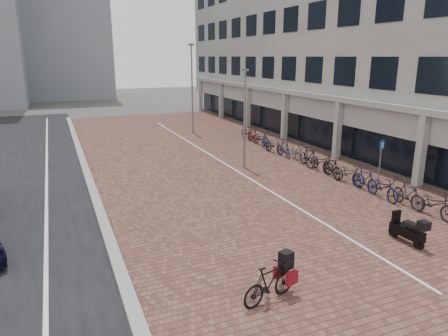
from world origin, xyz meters
TOP-DOWN VIEW (x-y plane):
  - ground at (0.00, 0.00)m, footprint 140.00×140.00m
  - plaza_brick at (2.00, 12.00)m, footprint 14.50×42.00m
  - street_asphalt at (-9.00, 12.00)m, footprint 8.00×50.00m
  - curb at (-5.10, 12.00)m, footprint 0.35×42.00m
  - lane_line at (-7.00, 12.00)m, footprint 0.12×44.00m
  - parking_line at (2.20, 12.00)m, footprint 0.10×30.00m
  - office_building at (12.97, 16.00)m, footprint 8.40×40.00m
  - hero_bike at (-1.93, -1.56)m, footprint 1.72×0.89m
  - scooter_mid at (3.69, -0.37)m, footprint 0.49×1.44m
  - parking_sign at (7.50, 5.05)m, footprint 0.42×0.19m
  - lamp_near at (2.88, 10.12)m, footprint 0.12×0.12m
  - lamp_far at (3.57, 20.99)m, footprint 0.12×0.12m
  - bike_row at (6.22, 9.05)m, footprint 1.27×18.10m

SIDE VIEW (x-z plane):
  - ground at x=0.00m, z-range 0.00..0.00m
  - street_asphalt at x=-9.00m, z-range -0.01..0.02m
  - plaza_brick at x=2.00m, z-range -0.01..0.03m
  - lane_line at x=-7.00m, z-range 0.02..0.02m
  - parking_line at x=2.20m, z-range 0.03..0.04m
  - curb at x=-5.10m, z-range 0.00..0.14m
  - scooter_mid at x=3.69m, z-range 0.00..0.98m
  - hero_bike at x=-1.93m, z-range -0.07..1.10m
  - bike_row at x=6.22m, z-range 0.00..1.05m
  - parking_sign at x=7.50m, z-range 0.32..2.39m
  - lamp_near at x=2.88m, z-range 0.00..5.15m
  - lamp_far at x=3.57m, z-range 0.00..6.67m
  - office_building at x=12.97m, z-range 0.94..15.94m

